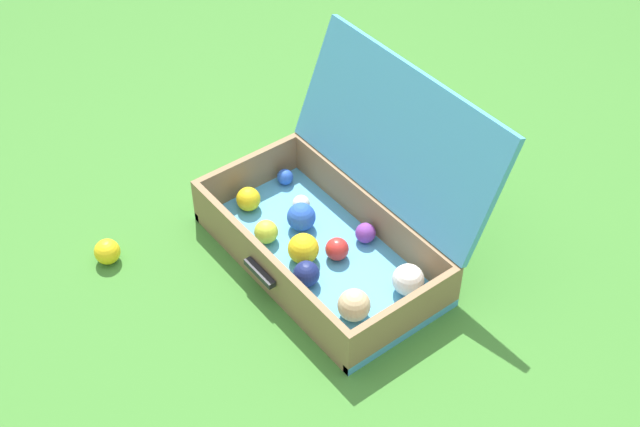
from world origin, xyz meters
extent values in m
plane|color=#3D7A2D|center=(0.00, 0.00, 0.00)|extent=(16.00, 16.00, 0.00)
cube|color=#4799C6|center=(-0.03, 0.01, 0.01)|extent=(0.66, 0.35, 0.03)
cube|color=olive|center=(-0.35, 0.01, 0.07)|extent=(0.02, 0.35, 0.14)
cube|color=olive|center=(0.29, 0.01, 0.07)|extent=(0.02, 0.35, 0.14)
cube|color=olive|center=(-0.03, -0.16, 0.07)|extent=(0.63, 0.02, 0.14)
cube|color=olive|center=(-0.03, 0.18, 0.07)|extent=(0.63, 0.02, 0.14)
cube|color=#4799C6|center=(-0.03, 0.25, 0.30)|extent=(0.66, 0.15, 0.33)
cube|color=black|center=(-0.03, -0.18, 0.08)|extent=(0.11, 0.02, 0.02)
sphere|color=blue|center=(-0.14, 0.03, 0.06)|extent=(0.08, 0.08, 0.08)
sphere|color=yellow|center=(-0.28, -0.04, 0.06)|extent=(0.07, 0.07, 0.07)
sphere|color=yellow|center=(-0.04, -0.04, 0.07)|extent=(0.08, 0.08, 0.08)
sphere|color=purple|center=(0.01, 0.13, 0.05)|extent=(0.05, 0.05, 0.05)
sphere|color=#CCDB38|center=(-0.15, -0.07, 0.06)|extent=(0.06, 0.06, 0.06)
sphere|color=white|center=(0.21, 0.10, 0.07)|extent=(0.08, 0.08, 0.08)
sphere|color=red|center=(0.01, 0.04, 0.06)|extent=(0.06, 0.06, 0.06)
sphere|color=#D1B784|center=(0.19, -0.05, 0.07)|extent=(0.08, 0.08, 0.08)
sphere|color=navy|center=(0.03, -0.08, 0.06)|extent=(0.07, 0.07, 0.07)
sphere|color=blue|center=(-0.31, 0.10, 0.05)|extent=(0.05, 0.05, 0.05)
sphere|color=white|center=(-0.19, 0.07, 0.05)|extent=(0.05, 0.05, 0.05)
sphere|color=yellow|center=(-0.36, -0.43, 0.03)|extent=(0.07, 0.07, 0.07)
camera|label=1|loc=(1.22, -0.95, 1.65)|focal=49.02mm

